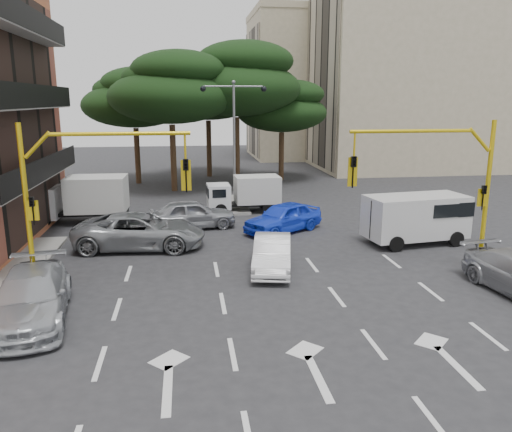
{
  "coord_description": "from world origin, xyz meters",
  "views": [
    {
      "loc": [
        -3.1,
        -15.82,
        6.74
      ],
      "look_at": [
        -0.02,
        5.97,
        1.6
      ],
      "focal_mm": 35.0,
      "sensor_mm": 36.0,
      "label": 1
    }
  ],
  "objects_px": {
    "car_white_hatch": "(272,253)",
    "box_truck_b": "(244,194)",
    "signal_mast_right": "(446,176)",
    "car_silver_cross_a": "(140,231)",
    "car_blue_compact": "(283,217)",
    "car_silver_cross_b": "(192,214)",
    "signal_mast_left": "(79,184)",
    "box_truck_a": "(80,200)",
    "street_lamp_center": "(234,121)",
    "car_silver_wagon": "(31,297)",
    "van_white": "(415,219)"
  },
  "relations": [
    {
      "from": "signal_mast_left",
      "to": "car_silver_cross_a",
      "type": "distance_m",
      "value": 6.06
    },
    {
      "from": "car_blue_compact",
      "to": "box_truck_b",
      "type": "xyz_separation_m",
      "value": [
        -1.46,
        4.99,
        0.33
      ]
    },
    {
      "from": "car_silver_cross_b",
      "to": "car_blue_compact",
      "type": "bearing_deg",
      "value": -115.49
    },
    {
      "from": "box_truck_a",
      "to": "box_truck_b",
      "type": "height_order",
      "value": "box_truck_a"
    },
    {
      "from": "car_silver_cross_b",
      "to": "signal_mast_right",
      "type": "bearing_deg",
      "value": -140.13
    },
    {
      "from": "street_lamp_center",
      "to": "car_silver_wagon",
      "type": "bearing_deg",
      "value": -115.89
    },
    {
      "from": "car_silver_cross_a",
      "to": "box_truck_a",
      "type": "xyz_separation_m",
      "value": [
        -3.71,
        5.45,
        0.48
      ]
    },
    {
      "from": "car_silver_wagon",
      "to": "box_truck_b",
      "type": "relative_size",
      "value": 1.18
    },
    {
      "from": "car_silver_cross_a",
      "to": "van_white",
      "type": "relative_size",
      "value": 1.25
    },
    {
      "from": "signal_mast_right",
      "to": "car_blue_compact",
      "type": "xyz_separation_m",
      "value": [
        -4.96,
        7.0,
        -3.11
      ]
    },
    {
      "from": "street_lamp_center",
      "to": "car_silver_cross_a",
      "type": "xyz_separation_m",
      "value": [
        -5.29,
        -9.0,
        -4.6
      ]
    },
    {
      "from": "street_lamp_center",
      "to": "car_blue_compact",
      "type": "relative_size",
      "value": 1.72
    },
    {
      "from": "signal_mast_right",
      "to": "car_white_hatch",
      "type": "height_order",
      "value": "signal_mast_right"
    },
    {
      "from": "van_white",
      "to": "box_truck_a",
      "type": "distance_m",
      "value": 17.89
    },
    {
      "from": "van_white",
      "to": "car_silver_cross_a",
      "type": "bearing_deg",
      "value": -101.72
    },
    {
      "from": "signal_mast_right",
      "to": "van_white",
      "type": "relative_size",
      "value": 1.26
    },
    {
      "from": "car_silver_cross_a",
      "to": "van_white",
      "type": "bearing_deg",
      "value": -89.46
    },
    {
      "from": "car_silver_wagon",
      "to": "van_white",
      "type": "bearing_deg",
      "value": 14.13
    },
    {
      "from": "signal_mast_left",
      "to": "street_lamp_center",
      "type": "bearing_deg",
      "value": 64.09
    },
    {
      "from": "car_blue_compact",
      "to": "van_white",
      "type": "bearing_deg",
      "value": 28.62
    },
    {
      "from": "car_silver_cross_a",
      "to": "car_silver_cross_b",
      "type": "height_order",
      "value": "car_silver_cross_a"
    },
    {
      "from": "car_white_hatch",
      "to": "box_truck_a",
      "type": "height_order",
      "value": "box_truck_a"
    },
    {
      "from": "signal_mast_right",
      "to": "car_white_hatch",
      "type": "xyz_separation_m",
      "value": [
        -6.56,
        1.16,
        -3.2
      ]
    },
    {
      "from": "signal_mast_right",
      "to": "signal_mast_left",
      "type": "relative_size",
      "value": 1.0
    },
    {
      "from": "signal_mast_right",
      "to": "car_silver_cross_b",
      "type": "xyz_separation_m",
      "value": [
        -9.63,
        8.37,
        -3.1
      ]
    },
    {
      "from": "box_truck_a",
      "to": "car_silver_cross_a",
      "type": "bearing_deg",
      "value": -144.27
    },
    {
      "from": "car_silver_cross_a",
      "to": "signal_mast_right",
      "type": "bearing_deg",
      "value": -107.55
    },
    {
      "from": "car_white_hatch",
      "to": "street_lamp_center",
      "type": "bearing_deg",
      "value": 102.37
    },
    {
      "from": "car_blue_compact",
      "to": "box_truck_b",
      "type": "height_order",
      "value": "box_truck_b"
    },
    {
      "from": "car_silver_cross_b",
      "to": "signal_mast_left",
      "type": "bearing_deg",
      "value": 145.46
    },
    {
      "from": "box_truck_a",
      "to": "signal_mast_right",
      "type": "bearing_deg",
      "value": -122.0
    },
    {
      "from": "signal_mast_left",
      "to": "box_truck_a",
      "type": "relative_size",
      "value": 1.13
    },
    {
      "from": "car_white_hatch",
      "to": "box_truck_b",
      "type": "distance_m",
      "value": 10.85
    },
    {
      "from": "street_lamp_center",
      "to": "car_blue_compact",
      "type": "bearing_deg",
      "value": -75.25
    },
    {
      "from": "signal_mast_right",
      "to": "car_blue_compact",
      "type": "bearing_deg",
      "value": 125.32
    },
    {
      "from": "signal_mast_right",
      "to": "street_lamp_center",
      "type": "distance_m",
      "value": 15.65
    },
    {
      "from": "street_lamp_center",
      "to": "van_white",
      "type": "distance_m",
      "value": 13.3
    },
    {
      "from": "car_white_hatch",
      "to": "box_truck_a",
      "type": "distance_m",
      "value": 13.13
    },
    {
      "from": "car_white_hatch",
      "to": "car_silver_wagon",
      "type": "bearing_deg",
      "value": -144.97
    },
    {
      "from": "street_lamp_center",
      "to": "van_white",
      "type": "height_order",
      "value": "street_lamp_center"
    },
    {
      "from": "car_white_hatch",
      "to": "car_silver_cross_a",
      "type": "bearing_deg",
      "value": 156.45
    },
    {
      "from": "car_silver_wagon",
      "to": "van_white",
      "type": "relative_size",
      "value": 1.12
    },
    {
      "from": "signal_mast_right",
      "to": "car_silver_wagon",
      "type": "relative_size",
      "value": 1.13
    },
    {
      "from": "signal_mast_left",
      "to": "van_white",
      "type": "xyz_separation_m",
      "value": [
        14.49,
        4.01,
        -2.7
      ]
    },
    {
      "from": "car_blue_compact",
      "to": "car_silver_cross_b",
      "type": "distance_m",
      "value": 4.87
    },
    {
      "from": "signal_mast_right",
      "to": "car_silver_cross_a",
      "type": "height_order",
      "value": "signal_mast_right"
    },
    {
      "from": "signal_mast_left",
      "to": "car_blue_compact",
      "type": "bearing_deg",
      "value": 38.99
    },
    {
      "from": "car_white_hatch",
      "to": "car_blue_compact",
      "type": "distance_m",
      "value": 6.06
    },
    {
      "from": "signal_mast_left",
      "to": "box_truck_b",
      "type": "distance_m",
      "value": 14.26
    },
    {
      "from": "signal_mast_left",
      "to": "car_silver_cross_a",
      "type": "xyz_separation_m",
      "value": [
        1.51,
        5.01,
        -3.06
      ]
    }
  ]
}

